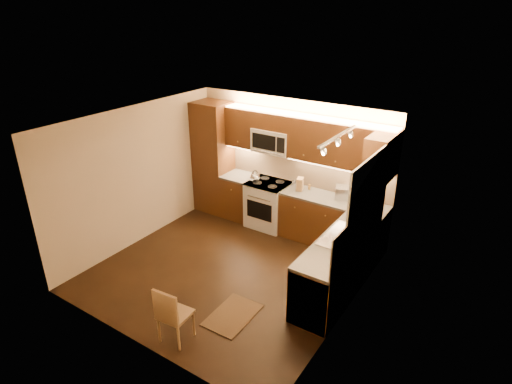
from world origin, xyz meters
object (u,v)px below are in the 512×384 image
Objects in this scene: kettle at (255,176)px; toaster_oven at (346,193)px; knife_block at (300,184)px; dining_chair at (175,313)px; sink at (344,233)px; stove at (268,204)px; microwave at (273,140)px; soap_bottle at (373,213)px.

toaster_oven is at bearing 21.10° from kettle.
knife_block is (0.91, 0.14, -0.01)m from kettle.
sink is at bearing 53.69° from dining_chair.
microwave is at bearing 90.00° from stove.
sink is at bearing -29.36° from stove.
toaster_oven is at bearing 1.44° from microwave.
sink reaches higher than dining_chair.
stove is 4.54× the size of soap_bottle.
dining_chair is at bearing -105.63° from knife_block.
stove is 2.56× the size of toaster_oven.
sink is 2.49m from kettle.
toaster_oven reaches higher than stove.
kettle reaches higher than toaster_oven.
stove is at bearing 166.27° from toaster_oven.
sink is 1.02× the size of dining_chair.
soap_bottle is (1.52, -0.39, -0.02)m from knife_block.
toaster_oven is at bearing -7.83° from knife_block.
soap_bottle is (2.42, -0.24, -0.03)m from kettle.
sink is 3.83× the size of kettle.
kettle reaches higher than soap_bottle.
toaster_oven is 1.77× the size of soap_bottle.
toaster_oven is (1.49, 0.04, -0.71)m from microwave.
microwave is 3.76m from dining_chair.
sink is 1.80m from knife_block.
stove is 2.35m from sink.
microwave reaches higher than sink.
kettle is 1.11× the size of soap_bottle.
microwave is at bearing 147.79° from sink.
microwave is at bearing 95.73° from dining_chair.
microwave reaches higher than stove.
soap_bottle is at bearing 58.35° from dining_chair.
microwave is 3.39× the size of kettle.
toaster_oven is (1.49, 0.17, 0.55)m from stove.
kettle is at bearing 155.43° from sink.
soap_bottle reaches higher than stove.
soap_bottle is (2.16, -0.34, 0.54)m from stove.
stove is at bearing -90.00° from microwave.
stove is 1.60m from toaster_oven.
dining_chair is (-0.84, -3.51, -0.59)m from toaster_oven.
microwave reaches higher than soap_bottle.
microwave reaches higher than knife_block.
soap_bottle reaches higher than sink.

